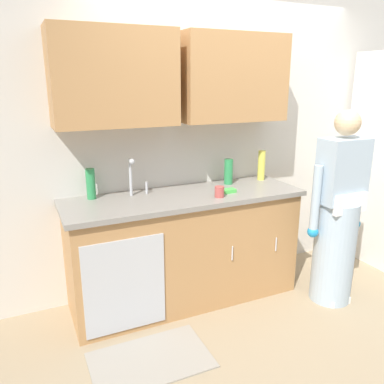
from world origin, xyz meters
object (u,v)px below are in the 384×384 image
(sink, at_px, (141,201))
(person_at_sink, at_px, (337,224))
(bottle_soap, at_px, (228,172))
(sponge, at_px, (229,191))
(cup_by_sink, at_px, (219,192))
(bottle_water_tall, at_px, (91,184))
(bottle_dish_liquid, at_px, (261,165))

(sink, relative_size, person_at_sink, 0.31)
(person_at_sink, xyz_separation_m, bottle_soap, (-0.65, 0.68, 0.36))
(sink, relative_size, sponge, 4.55)
(sponge, bearing_deg, cup_by_sink, -148.71)
(bottle_soap, relative_size, cup_by_sink, 2.60)
(bottle_water_tall, relative_size, bottle_dish_liquid, 0.88)
(sink, bearing_deg, bottle_soap, 9.32)
(bottle_water_tall, relative_size, bottle_soap, 1.07)
(bottle_water_tall, relative_size, cup_by_sink, 2.78)
(bottle_water_tall, xyz_separation_m, bottle_soap, (1.20, -0.05, -0.01))
(person_at_sink, distance_m, sponge, 0.94)
(bottle_water_tall, bearing_deg, bottle_dish_liquid, -1.58)
(bottle_soap, distance_m, sponge, 0.30)
(bottle_water_tall, bearing_deg, cup_by_sink, -21.92)
(person_at_sink, height_order, sponge, person_at_sink)
(sink, bearing_deg, bottle_water_tall, 151.47)
(sink, xyz_separation_m, cup_by_sink, (0.59, -0.19, 0.06))
(sink, height_order, bottle_soap, sink)
(person_at_sink, height_order, bottle_dish_liquid, person_at_sink)
(cup_by_sink, height_order, sponge, cup_by_sink)
(sink, bearing_deg, bottle_dish_liquid, 6.87)
(bottle_water_tall, xyz_separation_m, cup_by_sink, (0.93, -0.38, -0.08))
(person_at_sink, distance_m, bottle_water_tall, 2.02)
(sink, height_order, bottle_water_tall, sink)
(bottle_dish_liquid, bearing_deg, sponge, -152.55)
(bottle_water_tall, distance_m, cup_by_sink, 1.01)
(bottle_water_tall, xyz_separation_m, bottle_dish_liquid, (1.55, -0.04, 0.02))
(person_at_sink, xyz_separation_m, bottle_dish_liquid, (-0.30, 0.69, 0.38))
(sink, height_order, cup_by_sink, sink)
(bottle_dish_liquid, height_order, sponge, bottle_dish_liquid)
(bottle_soap, bearing_deg, sponge, -118.60)
(sink, bearing_deg, sponge, -8.48)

